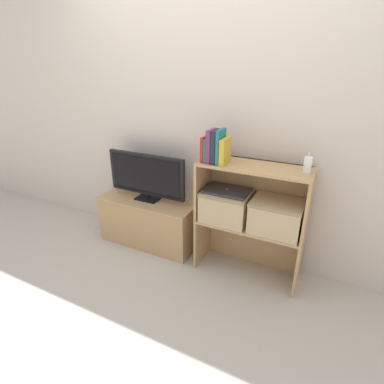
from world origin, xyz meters
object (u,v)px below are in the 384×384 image
at_px(book_forest, 208,150).
at_px(laptop, 227,191).
at_px(book_charcoal, 216,147).
at_px(baby_monitor, 308,165).
at_px(tv, 146,176).
at_px(storage_basket_left, 226,205).
at_px(book_crimson, 205,149).
at_px(book_mustard, 225,151).
at_px(storage_basket_right, 277,215).
at_px(book_plum, 211,146).
at_px(tv_stand, 149,221).
at_px(book_teal, 221,147).

relative_size(book_forest, laptop, 0.52).
xyz_separation_m(book_charcoal, baby_monitor, (0.65, 0.06, -0.07)).
xyz_separation_m(tv, laptop, (0.79, -0.03, 0.01)).
bearing_deg(storage_basket_left, book_charcoal, -150.73).
height_order(book_crimson, baby_monitor, book_crimson).
bearing_deg(book_mustard, storage_basket_left, 74.55).
bearing_deg(storage_basket_right, book_mustard, -173.40).
distance_m(book_plum, baby_monitor, 0.69).
bearing_deg(book_mustard, tv_stand, 174.23).
bearing_deg(book_charcoal, book_mustard, -0.00).
bearing_deg(laptop, baby_monitor, 1.53).
bearing_deg(book_forest, storage_basket_left, 17.41).
bearing_deg(book_forest, book_crimson, 180.00).
bearing_deg(book_forest, tv_stand, 172.98).
bearing_deg(storage_basket_left, book_mustard, -105.45).
relative_size(book_forest, storage_basket_left, 0.48).
relative_size(book_charcoal, baby_monitor, 1.72).
xyz_separation_m(book_forest, baby_monitor, (0.71, 0.06, -0.03)).
distance_m(storage_basket_left, laptop, 0.12).
height_order(book_teal, book_mustard, book_teal).
xyz_separation_m(book_crimson, book_teal, (0.13, 0.00, 0.03)).
bearing_deg(book_plum, storage_basket_right, 5.22).
bearing_deg(tv_stand, book_charcoal, -6.35).
bearing_deg(book_crimson, book_mustard, 0.00).
height_order(tv, book_forest, book_forest).
xyz_separation_m(book_crimson, book_mustard, (0.17, 0.00, 0.00)).
relative_size(tv, book_mustard, 4.05).
bearing_deg(book_forest, tv, 173.12).
xyz_separation_m(book_plum, laptop, (0.12, 0.05, -0.36)).
xyz_separation_m(book_crimson, book_plum, (0.06, -0.00, 0.03)).
bearing_deg(book_teal, tv, 174.07).
bearing_deg(baby_monitor, laptop, -178.47).
bearing_deg(book_forest, book_plum, -0.00).
height_order(book_charcoal, laptop, book_charcoal).
bearing_deg(book_charcoal, book_crimson, -180.00).
distance_m(book_forest, book_mustard, 0.14).
bearing_deg(book_mustard, book_teal, 180.00).
height_order(book_crimson, book_mustard, book_mustard).
relative_size(tv_stand, book_plum, 3.85).
xyz_separation_m(tv, book_plum, (0.67, -0.08, 0.37)).
height_order(book_teal, baby_monitor, book_teal).
height_order(tv, storage_basket_left, tv).
bearing_deg(baby_monitor, book_mustard, -173.75).
relative_size(baby_monitor, laptop, 0.41).
relative_size(tv_stand, book_charcoal, 3.90).
relative_size(storage_basket_left, laptop, 1.09).
bearing_deg(storage_basket_right, book_plum, -174.78).
height_order(storage_basket_right, laptop, laptop).
xyz_separation_m(tv_stand, book_teal, (0.74, -0.08, 0.84)).
relative_size(tv, laptop, 2.24).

